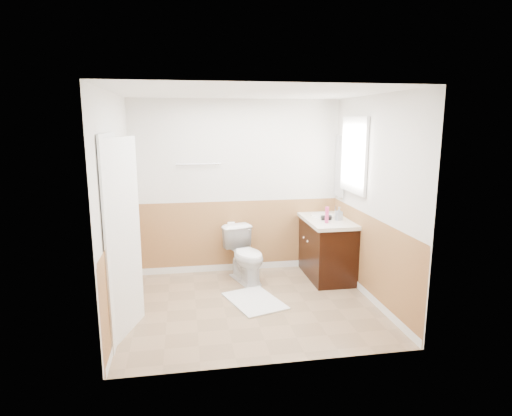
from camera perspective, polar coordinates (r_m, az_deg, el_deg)
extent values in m
plane|color=#8C7051|center=(5.33, -0.63, -12.79)|extent=(3.00, 3.00, 0.00)
plane|color=white|center=(4.87, -0.69, 15.13)|extent=(3.00, 3.00, 0.00)
plane|color=silver|center=(6.22, -2.53, 2.77)|extent=(3.00, 0.00, 3.00)
plane|color=silver|center=(3.70, 2.49, -3.24)|extent=(3.00, 0.00, 3.00)
plane|color=silver|center=(4.95, -18.09, -0.05)|extent=(0.00, 3.00, 3.00)
plane|color=silver|center=(5.39, 15.31, 1.02)|extent=(0.00, 3.00, 3.00)
plane|color=#AE7645|center=(6.36, -2.46, -3.94)|extent=(3.00, 0.00, 3.00)
plane|color=#AE7645|center=(3.97, 2.36, -13.73)|extent=(3.00, 0.00, 3.00)
plane|color=#AE7645|center=(5.14, -17.43, -8.27)|extent=(0.00, 2.60, 2.60)
plane|color=#AE7645|center=(5.56, 14.79, -6.61)|extent=(0.00, 2.60, 2.60)
imported|color=white|center=(5.96, -1.37, -6.25)|extent=(0.62, 0.83, 0.75)
cube|color=silver|center=(5.42, -0.21, -12.25)|extent=(0.77, 0.93, 0.02)
cube|color=black|center=(6.23, 9.26, -5.36)|extent=(0.55, 1.10, 0.80)
sphere|color=silver|center=(6.01, 6.90, -4.44)|extent=(0.03, 0.03, 0.03)
sphere|color=silver|center=(6.20, 6.37, -3.94)|extent=(0.03, 0.03, 0.03)
cube|color=white|center=(6.12, 9.30, -1.56)|extent=(0.60, 1.15, 0.05)
cylinder|color=white|center=(6.26, 8.96, -0.94)|extent=(0.36, 0.36, 0.02)
cylinder|color=#B4B5BB|center=(6.30, 10.52, -0.34)|extent=(0.02, 0.02, 0.14)
cylinder|color=#DB3879|center=(5.80, 9.41, -0.92)|extent=(0.05, 0.05, 0.22)
imported|color=#939AA6|center=(6.01, 10.95, -0.73)|extent=(0.10, 0.10, 0.18)
cylinder|color=black|center=(5.98, 9.33, -1.27)|extent=(0.14, 0.07, 0.07)
cylinder|color=black|center=(6.00, 8.97, -1.51)|extent=(0.03, 0.03, 0.07)
cube|color=silver|center=(6.34, 11.10, 5.47)|extent=(0.02, 0.35, 0.90)
cube|color=white|center=(5.85, 12.89, 6.88)|extent=(0.04, 0.80, 1.00)
cube|color=white|center=(5.85, 13.03, 6.87)|extent=(0.01, 0.70, 0.90)
cube|color=white|center=(4.55, -17.46, -3.96)|extent=(0.29, 0.78, 2.04)
cube|color=white|center=(4.56, -18.42, -3.86)|extent=(0.02, 0.92, 2.10)
sphere|color=silver|center=(4.87, -16.21, -3.72)|extent=(0.06, 0.06, 0.06)
cylinder|color=silver|center=(6.08, -7.68, 5.81)|extent=(0.62, 0.02, 0.02)
cylinder|color=silver|center=(6.24, -3.32, -2.35)|extent=(0.14, 0.02, 0.02)
cylinder|color=white|center=(6.24, -3.32, -2.35)|extent=(0.10, 0.11, 0.11)
cube|color=white|center=(6.27, -3.30, -3.33)|extent=(0.10, 0.01, 0.16)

